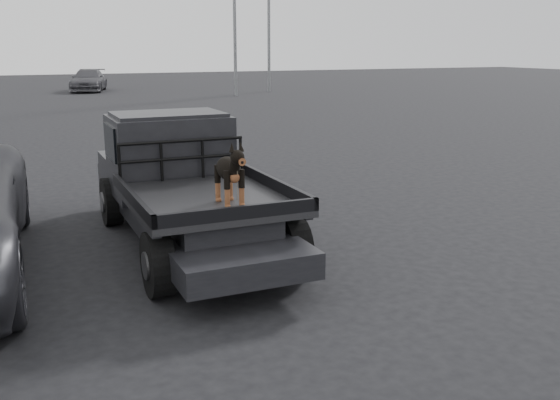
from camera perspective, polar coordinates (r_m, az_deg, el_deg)
name	(u,v)px	position (r m, az deg, el deg)	size (l,w,h in m)	color
ground	(223,293)	(7.31, -5.19, -8.44)	(120.00, 120.00, 0.00)	black
flatbed_ute	(188,214)	(8.94, -8.41, -1.23)	(2.00, 5.40, 0.92)	black
ute_cab	(169,141)	(9.66, -10.12, 5.29)	(1.72, 1.30, 0.88)	black
headache_rack	(182,160)	(8.97, -8.92, 3.61)	(1.80, 0.08, 0.55)	black
dog	(229,174)	(7.46, -4.68, 2.40)	(0.32, 0.60, 0.74)	black
distant_car_b	(89,80)	(41.30, -17.10, 10.42)	(1.88, 4.63, 1.34)	#47474C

